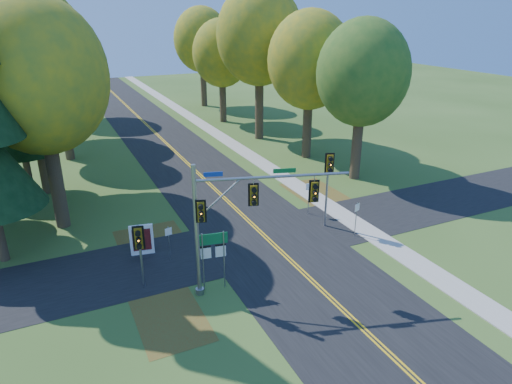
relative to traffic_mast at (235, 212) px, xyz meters
name	(u,v)px	position (x,y,z in m)	size (l,w,h in m)	color
ground	(282,253)	(3.89, 2.39, -4.33)	(160.00, 160.00, 0.00)	#304E1B
road_main	(282,253)	(3.89, 2.39, -4.32)	(8.00, 160.00, 0.02)	black
road_cross	(267,238)	(3.89, 4.39, -4.32)	(60.00, 6.00, 0.02)	black
centerline_left	(281,253)	(3.79, 2.39, -4.31)	(0.10, 160.00, 0.01)	gold
centerline_right	(284,252)	(3.99, 2.39, -4.31)	(0.10, 160.00, 0.01)	gold
sidewalk_east	(369,232)	(10.09, 2.39, -4.30)	(1.60, 160.00, 0.06)	#9E998E
leaf_patch_w_near	(155,246)	(-2.61, 6.39, -4.33)	(4.00, 6.00, 0.00)	brown
leaf_patch_e	(324,198)	(10.69, 8.39, -4.33)	(3.50, 8.00, 0.00)	brown
leaf_patch_w_far	(169,317)	(-3.61, -0.61, -4.33)	(3.00, 5.00, 0.00)	brown
tree_w_a	(40,77)	(-7.24, 11.77, 5.15)	(8.00, 8.00, 14.15)	#38281C
tree_e_a	(363,74)	(15.45, 11.16, 4.20)	(7.20, 7.20, 12.73)	#38281C
tree_w_b	(25,52)	(-7.84, 18.67, 6.03)	(8.60, 8.60, 15.38)	#38281C
tree_e_b	(310,61)	(14.86, 17.96, 4.56)	(7.60, 7.60, 13.33)	#38281C
tree_w_c	(58,73)	(-5.65, 26.85, 3.61)	(6.80, 6.80, 11.91)	#38281C
tree_e_c	(260,36)	(13.77, 26.08, 6.33)	(8.80, 8.80, 15.79)	#38281C
tree_w_d	(44,45)	(-6.24, 35.57, 5.45)	(8.20, 8.20, 14.56)	#38281C
tree_e_d	(222,54)	(13.15, 35.26, 3.90)	(7.00, 7.00, 12.32)	#38281C
tree_w_e	(51,36)	(-5.04, 46.47, 5.74)	(8.40, 8.40, 14.97)	#38281C
tree_e_e	(202,40)	(14.36, 45.96, 4.86)	(7.80, 7.80, 13.74)	#38281C
pine_c	(7,64)	(-9.11, 18.39, 5.36)	(5.60, 5.60, 20.56)	#38281C
traffic_mast	(235,212)	(0.00, 0.00, 0.00)	(7.15, 2.33, 6.74)	gray
east_signal_pole	(329,172)	(8.01, 4.19, -0.52)	(0.56, 0.67, 5.03)	#95989D
ped_signal_pole	(139,243)	(-4.16, 2.17, -1.71)	(0.55, 0.65, 3.53)	gray
route_sign_cluster	(213,249)	(-0.91, 0.71, -2.11)	(1.46, 0.30, 3.15)	gray
info_kiosk	(142,240)	(-3.44, 5.71, -3.42)	(1.34, 0.42, 1.84)	white
reg_sign_e_north	(309,192)	(8.08, 6.47, -2.73)	(0.44, 0.14, 2.34)	gray
reg_sign_e_south	(357,213)	(8.98, 2.38, -2.79)	(0.42, 0.17, 2.25)	gray
reg_sign_w	(169,238)	(-2.19, 4.38, -2.91)	(0.39, 0.10, 2.07)	gray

